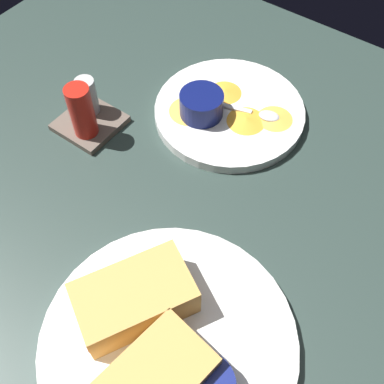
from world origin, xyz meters
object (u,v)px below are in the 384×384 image
(condiment_caddy, at_px, (86,112))
(spoon_by_gravy_ramekin, at_px, (261,114))
(ramekin_light_gravy, at_px, (201,104))
(plate_sandwich_main, at_px, (169,343))
(sandwich_half_near, at_px, (135,298))
(spoon_by_dark_ramekin, at_px, (178,346))
(plate_chips_companion, at_px, (229,112))

(condiment_caddy, bearing_deg, spoon_by_gravy_ramekin, -52.00)
(ramekin_light_gravy, bearing_deg, condiment_caddy, 130.74)
(plate_sandwich_main, xyz_separation_m, sandwich_half_near, (0.01, 0.05, 0.03))
(plate_sandwich_main, distance_m, sandwich_half_near, 0.06)
(spoon_by_gravy_ramekin, bearing_deg, spoon_by_dark_ramekin, -163.00)
(sandwich_half_near, bearing_deg, ramekin_light_gravy, 21.73)
(spoon_by_dark_ramekin, bearing_deg, condiment_caddy, 58.63)
(spoon_by_gravy_ramekin, bearing_deg, ramekin_light_gravy, 122.77)
(plate_sandwich_main, distance_m, ramekin_light_gravy, 0.36)
(spoon_by_dark_ramekin, distance_m, plate_chips_companion, 0.38)
(ramekin_light_gravy, relative_size, spoon_by_gravy_ramekin, 0.68)
(spoon_by_dark_ramekin, bearing_deg, plate_chips_companion, 24.57)
(plate_chips_companion, xyz_separation_m, ramekin_light_gravy, (-0.04, 0.03, 0.03))
(sandwich_half_near, relative_size, ramekin_light_gravy, 2.24)
(ramekin_light_gravy, xyz_separation_m, condiment_caddy, (-0.11, 0.13, -0.00))
(plate_sandwich_main, distance_m, spoon_by_dark_ramekin, 0.02)
(spoon_by_gravy_ramekin, xyz_separation_m, condiment_caddy, (-0.16, 0.21, 0.01))
(spoon_by_dark_ramekin, bearing_deg, plate_sandwich_main, 93.00)
(condiment_caddy, bearing_deg, plate_sandwich_main, -122.51)
(sandwich_half_near, height_order, spoon_by_gravy_ramekin, sandwich_half_near)
(sandwich_half_near, relative_size, condiment_caddy, 1.58)
(spoon_by_dark_ramekin, xyz_separation_m, spoon_by_gravy_ramekin, (0.36, 0.11, 0.00))
(plate_sandwich_main, bearing_deg, plate_chips_companion, 22.75)
(plate_chips_companion, distance_m, spoon_by_gravy_ramekin, 0.05)
(plate_sandwich_main, relative_size, spoon_by_gravy_ramekin, 2.97)
(plate_sandwich_main, distance_m, spoon_by_gravy_ramekin, 0.37)
(sandwich_half_near, height_order, spoon_by_dark_ramekin, sandwich_half_near)
(spoon_by_dark_ramekin, relative_size, spoon_by_gravy_ramekin, 0.97)
(plate_chips_companion, bearing_deg, sandwich_half_near, -164.98)
(plate_sandwich_main, bearing_deg, sandwich_half_near, 79.46)
(plate_chips_companion, distance_m, ramekin_light_gravy, 0.05)
(spoon_by_dark_ramekin, height_order, condiment_caddy, condiment_caddy)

